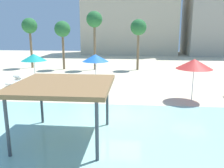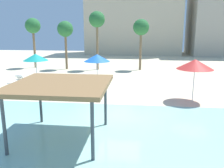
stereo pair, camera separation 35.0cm
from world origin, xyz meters
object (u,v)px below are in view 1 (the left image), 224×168
(beach_umbrella_red_1, at_px, (194,64))
(palm_tree_3, at_px, (94,21))
(beach_umbrella_teal_3, at_px, (34,57))
(palm_tree_2, at_px, (30,27))
(palm_tree_1, at_px, (138,28))
(lounge_chair_2, at_px, (30,87))
(beach_umbrella_blue_0, at_px, (95,58))
(lounge_chair_0, at_px, (15,81))
(shade_pavilion, at_px, (63,87))
(palm_tree_0, at_px, (62,30))

(beach_umbrella_red_1, distance_m, palm_tree_3, 15.47)
(beach_umbrella_red_1, xyz_separation_m, palm_tree_3, (-8.80, 12.31, 3.23))
(beach_umbrella_red_1, bearing_deg, beach_umbrella_teal_3, 167.14)
(palm_tree_2, xyz_separation_m, palm_tree_3, (8.28, -0.68, 0.67))
(palm_tree_2, bearing_deg, palm_tree_1, -1.49)
(beach_umbrella_red_1, relative_size, beach_umbrella_teal_3, 1.02)
(palm_tree_1, bearing_deg, palm_tree_3, -176.35)
(beach_umbrella_red_1, xyz_separation_m, lounge_chair_2, (-12.39, 1.51, -2.25))
(beach_umbrella_teal_3, height_order, palm_tree_3, palm_tree_3)
(lounge_chair_2, bearing_deg, palm_tree_1, 135.74)
(beach_umbrella_blue_0, relative_size, beach_umbrella_teal_3, 0.92)
(beach_umbrella_red_1, height_order, palm_tree_1, palm_tree_1)
(beach_umbrella_blue_0, xyz_separation_m, lounge_chair_0, (-7.13, -1.67, -1.95))
(shade_pavilion, distance_m, palm_tree_1, 19.78)
(palm_tree_1, relative_size, palm_tree_2, 0.97)
(beach_umbrella_blue_0, relative_size, lounge_chair_0, 1.37)
(shade_pavilion, xyz_separation_m, palm_tree_1, (3.54, 19.30, 2.49))
(beach_umbrella_blue_0, bearing_deg, shade_pavilion, -87.67)
(palm_tree_0, distance_m, palm_tree_2, 4.49)
(palm_tree_1, height_order, palm_tree_3, palm_tree_3)
(palm_tree_1, bearing_deg, beach_umbrella_red_1, -74.13)
(beach_umbrella_red_1, xyz_separation_m, beach_umbrella_teal_3, (-12.45, 2.84, -0.02))
(shade_pavilion, height_order, beach_umbrella_blue_0, shade_pavilion)
(lounge_chair_2, relative_size, palm_tree_0, 0.33)
(beach_umbrella_blue_0, height_order, lounge_chair_2, beach_umbrella_blue_0)
(shade_pavilion, height_order, lounge_chair_2, shade_pavilion)
(beach_umbrella_teal_3, distance_m, palm_tree_0, 9.62)
(beach_umbrella_red_1, bearing_deg, beach_umbrella_blue_0, 145.23)
(palm_tree_0, bearing_deg, palm_tree_2, 169.88)
(shade_pavilion, relative_size, palm_tree_1, 0.69)
(beach_umbrella_red_1, distance_m, beach_umbrella_teal_3, 12.77)
(shade_pavilion, height_order, palm_tree_0, palm_tree_0)
(beach_umbrella_teal_3, relative_size, palm_tree_3, 0.41)
(beach_umbrella_teal_3, bearing_deg, palm_tree_3, 68.93)
(beach_umbrella_red_1, height_order, lounge_chair_2, beach_umbrella_red_1)
(shade_pavilion, distance_m, palm_tree_2, 22.19)
(lounge_chair_0, relative_size, palm_tree_3, 0.27)
(lounge_chair_0, distance_m, palm_tree_2, 10.79)
(beach_umbrella_red_1, distance_m, palm_tree_2, 21.61)
(lounge_chair_2, bearing_deg, shade_pavilion, 26.87)
(palm_tree_3, bearing_deg, beach_umbrella_blue_0, -80.42)
(lounge_chair_2, bearing_deg, palm_tree_0, 175.59)
(palm_tree_0, bearing_deg, palm_tree_3, 1.53)
(beach_umbrella_red_1, relative_size, lounge_chair_0, 1.53)
(beach_umbrella_blue_0, relative_size, palm_tree_2, 0.42)
(beach_umbrella_teal_3, xyz_separation_m, palm_tree_0, (-0.23, 9.36, 2.20))
(lounge_chair_0, xyz_separation_m, lounge_chair_2, (2.35, -2.11, 0.00))
(lounge_chair_2, distance_m, palm_tree_2, 13.30)
(lounge_chair_2, bearing_deg, palm_tree_3, 155.66)
(palm_tree_0, bearing_deg, palm_tree_1, 2.75)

